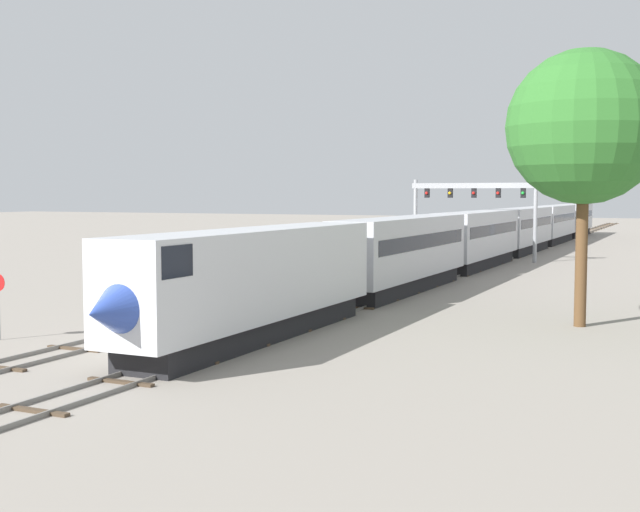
% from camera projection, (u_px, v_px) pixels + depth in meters
% --- Properties ---
extents(ground_plane, '(400.00, 400.00, 0.00)m').
position_uv_depth(ground_plane, '(175.00, 348.00, 33.85)').
color(ground_plane, gray).
extents(track_main, '(2.60, 200.00, 0.16)m').
position_uv_depth(track_main, '(520.00, 253.00, 87.32)').
color(track_main, slate).
rests_on(track_main, ground).
extents(track_near, '(2.60, 160.00, 0.16)m').
position_uv_depth(track_near, '(409.00, 266.00, 71.52)').
color(track_near, slate).
rests_on(track_near, ground).
extents(passenger_train, '(3.04, 117.06, 4.80)m').
position_uv_depth(passenger_train, '(504.00, 232.00, 80.03)').
color(passenger_train, silver).
rests_on(passenger_train, ground).
extents(signal_gantry, '(12.10, 0.49, 7.68)m').
position_uv_depth(signal_gantry, '(474.00, 201.00, 78.15)').
color(signal_gantry, '#999BA0').
rests_on(signal_gantry, ground).
extents(trackside_tree_left, '(7.27, 7.27, 13.06)m').
position_uv_depth(trackside_tree_left, '(584.00, 128.00, 38.76)').
color(trackside_tree_left, brown).
rests_on(trackside_tree_left, ground).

